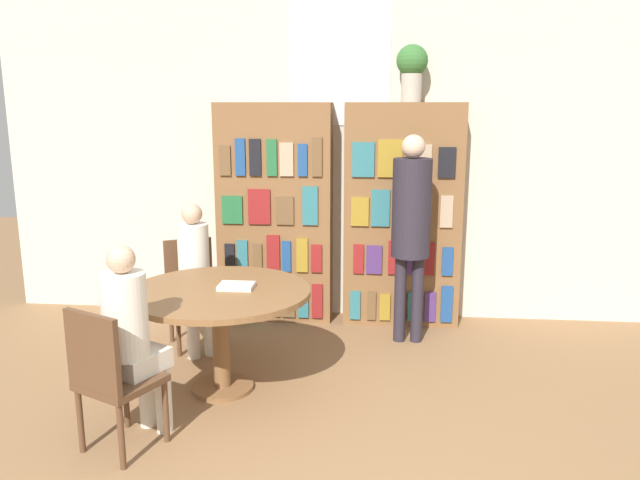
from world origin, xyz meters
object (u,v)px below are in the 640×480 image
(chair_near_camera, at_px, (110,375))
(bookshelf_left, at_px, (275,214))
(seated_reader_left, at_px, (195,270))
(librarian_standing, at_px, (411,217))
(chair_left_side, at_px, (192,287))
(flower_vase, at_px, (412,68))
(reading_table, at_px, (220,305))
(bookshelf_right, at_px, (402,216))
(seated_reader_right, at_px, (132,332))

(chair_near_camera, bearing_deg, bookshelf_left, 102.82)
(chair_near_camera, height_order, seated_reader_left, seated_reader_left)
(librarian_standing, bearing_deg, chair_left_side, -173.36)
(flower_vase, height_order, librarian_standing, flower_vase)
(reading_table, bearing_deg, bookshelf_right, 50.37)
(reading_table, distance_m, chair_left_side, 0.98)
(reading_table, xyz_separation_m, chair_near_camera, (-0.42, -0.88, -0.14))
(chair_near_camera, xyz_separation_m, seated_reader_right, (0.08, 0.16, 0.20))
(seated_reader_left, bearing_deg, bookshelf_left, -148.67)
(flower_vase, distance_m, chair_left_side, 2.65)
(reading_table, distance_m, seated_reader_left, 0.79)
(seated_reader_right, bearing_deg, bookshelf_left, 103.81)
(reading_table, bearing_deg, librarian_standing, 38.20)
(reading_table, height_order, chair_near_camera, chair_near_camera)
(bookshelf_left, height_order, chair_near_camera, bookshelf_left)
(seated_reader_right, bearing_deg, reading_table, 90.00)
(chair_near_camera, relative_size, seated_reader_left, 0.72)
(chair_left_side, bearing_deg, librarian_standing, 158.14)
(bookshelf_left, distance_m, bookshelf_right, 1.17)
(bookshelf_right, bearing_deg, librarian_standing, -83.61)
(bookshelf_right, relative_size, librarian_standing, 1.14)
(seated_reader_left, relative_size, librarian_standing, 0.70)
(bookshelf_left, height_order, bookshelf_right, same)
(seated_reader_left, height_order, seated_reader_right, seated_reader_left)
(seated_reader_right, bearing_deg, chair_near_camera, -90.00)
(reading_table, xyz_separation_m, seated_reader_right, (-0.34, -0.71, 0.06))
(flower_vase, relative_size, chair_left_side, 0.55)
(reading_table, bearing_deg, bookshelf_left, 85.20)
(reading_table, bearing_deg, flower_vase, 49.43)
(flower_vase, xyz_separation_m, librarian_standing, (0.01, -0.51, -1.21))
(bookshelf_right, relative_size, seated_reader_left, 1.65)
(chair_left_side, distance_m, librarian_standing, 1.92)
(bookshelf_left, xyz_separation_m, reading_table, (-0.13, -1.57, -0.37))
(chair_near_camera, height_order, seated_reader_right, seated_reader_right)
(reading_table, relative_size, chair_near_camera, 1.44)
(bookshelf_left, distance_m, seated_reader_right, 2.35)
(bookshelf_left, bearing_deg, seated_reader_right, -101.69)
(chair_near_camera, xyz_separation_m, chair_left_side, (-0.05, 1.73, 0.00))
(chair_left_side, bearing_deg, bookshelf_left, -158.35)
(seated_reader_left, bearing_deg, reading_table, 90.00)
(seated_reader_left, xyz_separation_m, librarian_standing, (1.73, 0.37, 0.40))
(chair_left_side, bearing_deg, bookshelf_right, 173.54)
(bookshelf_right, bearing_deg, seated_reader_right, -125.69)
(bookshelf_right, xyz_separation_m, chair_left_side, (-1.76, -0.71, -0.51))
(reading_table, height_order, seated_reader_right, seated_reader_right)
(bookshelf_right, xyz_separation_m, reading_table, (-1.30, -1.57, -0.37))
(flower_vase, bearing_deg, bookshelf_left, -179.77)
(bookshelf_left, relative_size, chair_near_camera, 2.27)
(seated_reader_left, bearing_deg, chair_near_camera, 59.97)
(flower_vase, xyz_separation_m, seated_reader_right, (-1.69, -2.28, -1.61))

